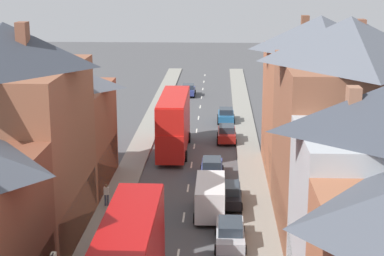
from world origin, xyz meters
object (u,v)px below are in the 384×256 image
at_px(car_parked_right_a, 188,90).
at_px(car_mid_white, 212,168).
at_px(double_decker_bus_mid_street, 174,122).
at_px(car_far_grey, 230,233).
at_px(pedestrian_mid_right, 106,194).
at_px(car_mid_black, 226,115).
at_px(delivery_van, 210,197).
at_px(pedestrian_mid_left, 104,231).
at_px(car_near_blue, 229,194).
at_px(car_parked_left_b, 227,133).

bearing_deg(car_parked_right_a, car_mid_white, -83.99).
relative_size(double_decker_bus_mid_street, car_far_grey, 2.38).
relative_size(double_decker_bus_mid_street, pedestrian_mid_right, 6.71).
bearing_deg(car_mid_black, double_decker_bus_mid_street, -112.22).
xyz_separation_m(double_decker_bus_mid_street, delivery_van, (3.61, -15.48, -1.48)).
height_order(double_decker_bus_mid_street, pedestrian_mid_left, double_decker_bus_mid_street).
height_order(car_mid_white, delivery_van, delivery_van).
distance_m(car_near_blue, car_mid_black, 25.46).
relative_size(car_near_blue, pedestrian_mid_left, 2.66).
xyz_separation_m(car_mid_black, car_far_grey, (0.00, -32.41, 0.01)).
bearing_deg(pedestrian_mid_left, delivery_van, 40.75).
distance_m(car_parked_right_a, delivery_van, 42.50).
bearing_deg(pedestrian_mid_right, double_decker_bus_mid_street, 75.36).
xyz_separation_m(double_decker_bus_mid_street, car_far_grey, (4.91, -20.39, -2.00)).
bearing_deg(double_decker_bus_mid_street, car_parked_left_b, 37.51).
height_order(car_near_blue, pedestrian_mid_left, pedestrian_mid_left).
distance_m(car_parked_left_b, car_mid_white, 11.15).
bearing_deg(car_parked_left_b, car_parked_right_a, 101.98).
xyz_separation_m(car_far_grey, pedestrian_mid_left, (-7.67, -0.58, 0.22)).
bearing_deg(double_decker_bus_mid_street, car_parked_right_a, 89.98).
bearing_deg(car_far_grey, pedestrian_mid_right, 145.25).
relative_size(car_parked_left_b, car_mid_white, 0.97).
xyz_separation_m(car_parked_left_b, pedestrian_mid_right, (-8.66, -18.15, 0.18)).
bearing_deg(double_decker_bus_mid_street, car_mid_white, -63.70).
height_order(car_parked_right_a, pedestrian_mid_right, pedestrian_mid_right).
height_order(car_parked_left_b, car_far_grey, car_parked_left_b).
relative_size(car_mid_black, car_parked_left_b, 0.93).
bearing_deg(pedestrian_mid_left, car_near_blue, 44.43).
bearing_deg(car_parked_right_a, car_mid_black, -71.74).
height_order(double_decker_bus_mid_street, car_far_grey, double_decker_bus_mid_street).
bearing_deg(car_parked_left_b, car_near_blue, -90.00).
relative_size(car_near_blue, car_mid_black, 1.11).
bearing_deg(delivery_van, car_parked_right_a, 94.86).
bearing_deg(car_parked_left_b, car_mid_black, 90.00).
bearing_deg(car_parked_left_b, pedestrian_mid_left, -107.23).
bearing_deg(car_mid_black, car_mid_white, -93.85).
distance_m(double_decker_bus_mid_street, car_mid_black, 13.14).
distance_m(car_mid_black, pedestrian_mid_left, 33.87).
distance_m(car_mid_black, car_far_grey, 32.41).
height_order(double_decker_bus_mid_street, car_near_blue, double_decker_bus_mid_street).
relative_size(double_decker_bus_mid_street, delivery_van, 2.08).
xyz_separation_m(car_far_grey, delivery_van, (-1.30, 4.91, 0.52)).
relative_size(car_parked_left_b, pedestrian_mid_right, 2.58).
bearing_deg(delivery_van, car_mid_black, 87.29).
xyz_separation_m(car_mid_black, car_parked_left_b, (0.00, -8.25, 0.04)).
xyz_separation_m(double_decker_bus_mid_street, car_parked_right_a, (0.01, 26.87, -2.01)).
bearing_deg(car_mid_white, pedestrian_mid_right, -136.14).
height_order(car_mid_black, car_mid_white, car_mid_white).
relative_size(car_near_blue, car_far_grey, 0.95).
xyz_separation_m(double_decker_bus_mid_street, car_near_blue, (4.91, -13.45, -2.00)).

